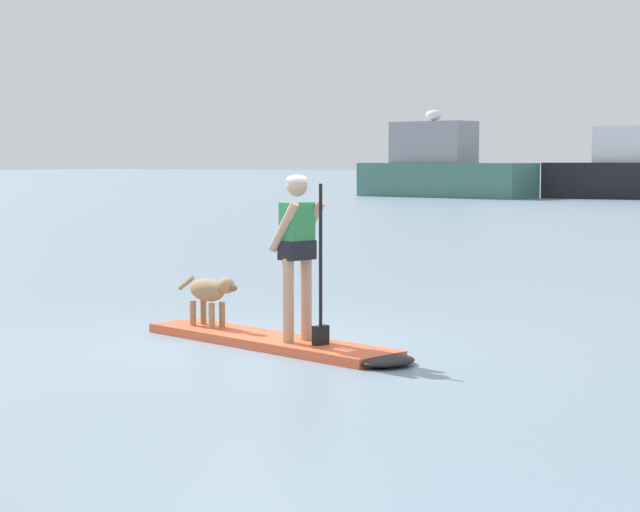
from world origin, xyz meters
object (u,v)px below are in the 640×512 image
object	(u,v)px
person_paddler	(298,245)
dog	(210,292)
moored_boat_center	(442,169)
paddleboard	(283,343)

from	to	relation	value
person_paddler	dog	world-z (taller)	person_paddler
person_paddler	moored_boat_center	world-z (taller)	moored_boat_center
dog	person_paddler	bearing A→B (deg)	-11.36
dog	moored_boat_center	world-z (taller)	moored_boat_center
dog	moored_boat_center	distance (m)	50.64
paddleboard	moored_boat_center	distance (m)	51.38
person_paddler	moored_boat_center	size ratio (longest dim) A/B	0.17
paddleboard	moored_boat_center	size ratio (longest dim) A/B	0.36
person_paddler	moored_boat_center	bearing A→B (deg)	116.31
dog	moored_boat_center	size ratio (longest dim) A/B	0.10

